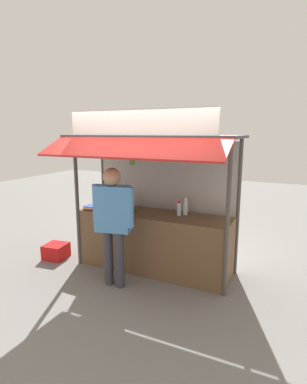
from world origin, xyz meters
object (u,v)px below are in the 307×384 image
at_px(water_bottle_center, 185,207).
at_px(vendor_person, 113,217).
at_px(water_bottle_mid_right, 132,200).
at_px(water_bottle_far_right, 179,209).
at_px(water_bottle_back_left, 105,199).
at_px(plastic_crate, 56,251).
at_px(magazine_stack_mid_left, 93,207).
at_px(banana_bunch_leftmost, 105,155).
at_px(banana_bunch_inner_left, 133,160).
at_px(water_bottle_right, 115,200).
at_px(magazine_stack_left, 128,209).

relative_size(water_bottle_center, vendor_person, 0.15).
xyz_separation_m(water_bottle_mid_right, water_bottle_far_right, (0.92, -0.16, -0.02)).
height_order(water_bottle_mid_right, water_bottle_back_left, water_bottle_back_left).
relative_size(vendor_person, plastic_crate, 4.70).
xyz_separation_m(magazine_stack_mid_left, plastic_crate, (-0.68, -0.20, -0.84)).
xyz_separation_m(water_bottle_mid_right, magazine_stack_mid_left, (-0.56, -0.38, -0.09)).
height_order(water_bottle_center, magazine_stack_mid_left, water_bottle_center).
height_order(water_bottle_far_right, banana_bunch_leftmost, banana_bunch_leftmost).
bearing_deg(water_bottle_mid_right, magazine_stack_mid_left, -145.49).
relative_size(magazine_stack_mid_left, vendor_person, 0.18).
bearing_deg(banana_bunch_inner_left, water_bottle_mid_right, 120.21).
relative_size(water_bottle_right, banana_bunch_inner_left, 0.95).
distance_m(banana_bunch_inner_left, plastic_crate, 2.35).
xyz_separation_m(water_bottle_mid_right, banana_bunch_leftmost, (-0.07, -0.68, 0.82)).
distance_m(water_bottle_right, magazine_stack_left, 0.34).
xyz_separation_m(water_bottle_center, plastic_crate, (-2.23, -0.50, -0.93)).
xyz_separation_m(magazine_stack_left, banana_bunch_leftmost, (-0.15, -0.39, 0.91)).
xyz_separation_m(banana_bunch_inner_left, vendor_person, (-0.16, -0.29, -0.78)).
xyz_separation_m(water_bottle_right, plastic_crate, (-1.00, -0.40, -0.94)).
bearing_deg(water_bottle_back_left, magazine_stack_mid_left, -134.97).
bearing_deg(water_bottle_back_left, magazine_stack_left, -6.79).
bearing_deg(magazine_stack_mid_left, vendor_person, -36.81).
bearing_deg(water_bottle_right, water_bottle_far_right, 1.00).
distance_m(water_bottle_center, magazine_stack_mid_left, 1.58).
relative_size(water_bottle_mid_right, water_bottle_back_left, 0.81).
height_order(water_bottle_far_right, banana_bunch_inner_left, banana_bunch_inner_left).
bearing_deg(plastic_crate, water_bottle_far_right, 11.12).
distance_m(magazine_stack_mid_left, vendor_person, 0.99).
distance_m(banana_bunch_leftmost, plastic_crate, 2.10).
distance_m(water_bottle_far_right, vendor_person, 1.06).
relative_size(water_bottle_right, vendor_person, 0.16).
relative_size(banana_bunch_leftmost, banana_bunch_inner_left, 0.77).
bearing_deg(plastic_crate, water_bottle_mid_right, 25.29).
height_order(water_bottle_center, water_bottle_far_right, water_bottle_center).
height_order(water_bottle_mid_right, magazine_stack_left, water_bottle_mid_right).
bearing_deg(water_bottle_mid_right, water_bottle_far_right, -10.03).
height_order(banana_bunch_inner_left, plastic_crate, banana_bunch_inner_left).
xyz_separation_m(water_bottle_right, magazine_stack_mid_left, (-0.32, -0.20, -0.10)).
distance_m(water_bottle_center, vendor_person, 1.17).
xyz_separation_m(water_bottle_back_left, banana_bunch_inner_left, (0.80, -0.45, 0.74)).
xyz_separation_m(water_bottle_far_right, magazine_stack_left, (-0.84, -0.13, -0.07)).
bearing_deg(water_bottle_mid_right, banana_bunch_inner_left, -59.79).
xyz_separation_m(water_bottle_right, vendor_person, (0.46, -0.79, -0.03)).
bearing_deg(plastic_crate, magazine_stack_left, 12.77).
bearing_deg(banana_bunch_leftmost, magazine_stack_left, 69.08).
bearing_deg(plastic_crate, banana_bunch_inner_left, -3.29).
distance_m(water_bottle_right, banana_bunch_inner_left, 1.10).
height_order(water_bottle_right, vendor_person, vendor_person).
bearing_deg(water_bottle_far_right, magazine_stack_left, -171.51).
height_order(magazine_stack_left, banana_bunch_leftmost, banana_bunch_leftmost).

